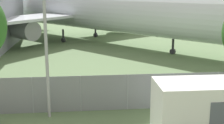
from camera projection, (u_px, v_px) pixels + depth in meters
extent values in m
cylinder|color=gray|center=(32.00, 95.00, 16.53)|extent=(0.07, 0.07, 2.00)
cylinder|color=gray|center=(81.00, 94.00, 16.78)|extent=(0.07, 0.07, 2.00)
cylinder|color=gray|center=(127.00, 92.00, 17.03)|extent=(0.07, 0.07, 2.00)
cylinder|color=gray|center=(173.00, 91.00, 17.28)|extent=(0.07, 0.07, 2.00)
cylinder|color=gray|center=(217.00, 89.00, 17.53)|extent=(0.07, 0.07, 2.00)
cube|color=slate|center=(81.00, 94.00, 16.78)|extent=(56.00, 0.01, 2.00)
cylinder|color=silver|center=(90.00, 10.00, 38.73)|extent=(28.41, 30.83, 4.70)
cone|color=silver|center=(2.00, 4.00, 52.83)|extent=(7.08, 7.20, 4.23)
cube|color=silver|center=(132.00, 10.00, 47.85)|extent=(16.81, 13.69, 0.30)
cylinder|color=#939399|center=(119.00, 19.00, 46.59)|extent=(4.40, 4.56, 2.12)
cube|color=silver|center=(3.00, 21.00, 32.38)|extent=(14.77, 16.19, 0.30)
cylinder|color=#939399|center=(22.00, 30.00, 34.74)|extent=(4.40, 4.56, 2.12)
cube|color=silver|center=(15.00, 2.00, 49.88)|extent=(10.20, 9.71, 0.20)
cylinder|color=#2D2D33|center=(173.00, 46.00, 31.54)|extent=(0.24, 0.24, 1.60)
cylinder|color=#2D2D33|center=(173.00, 51.00, 31.66)|extent=(0.60, 0.62, 0.56)
cylinder|color=#2D2D33|center=(95.00, 31.00, 42.71)|extent=(0.24, 0.24, 1.60)
cylinder|color=#2D2D33|center=(95.00, 35.00, 42.83)|extent=(0.60, 0.62, 0.56)
cylinder|color=#2D2D33|center=(63.00, 36.00, 38.64)|extent=(0.24, 0.24, 1.60)
cylinder|color=#2D2D33|center=(63.00, 40.00, 38.76)|extent=(0.60, 0.62, 0.56)
cube|color=silver|center=(197.00, 109.00, 14.05)|extent=(3.77, 2.29, 2.49)
cube|color=#4C515B|center=(219.00, 124.00, 13.05)|extent=(0.84, 0.04, 1.90)
cylinder|color=#99999E|center=(46.00, 41.00, 15.36)|extent=(0.16, 0.16, 7.96)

